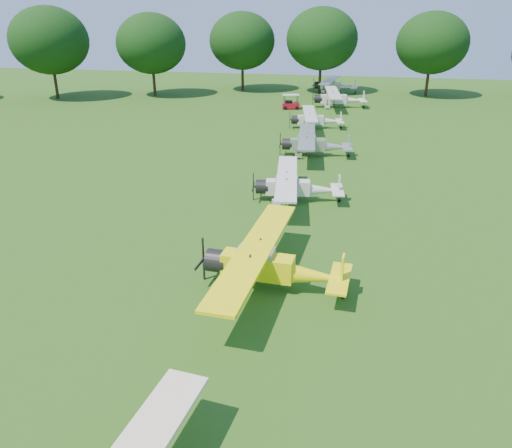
% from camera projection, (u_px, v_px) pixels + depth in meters
% --- Properties ---
extents(ground, '(160.00, 160.00, 0.00)m').
position_uv_depth(ground, '(270.00, 239.00, 29.00)').
color(ground, '#1F5314').
rests_on(ground, ground).
extents(tree_belt, '(137.36, 130.27, 14.52)m').
position_uv_depth(tree_belt, '(341.00, 101.00, 25.31)').
color(tree_belt, '#302012').
rests_on(tree_belt, ground).
extents(aircraft_2, '(7.18, 11.44, 2.25)m').
position_uv_depth(aircraft_2, '(269.00, 264.00, 23.39)').
color(aircraft_2, '#FFF50A').
rests_on(aircraft_2, ground).
extents(aircraft_3, '(6.35, 10.08, 1.98)m').
position_uv_depth(aircraft_3, '(295.00, 185.00, 34.36)').
color(aircraft_3, silver).
rests_on(aircraft_3, ground).
extents(aircraft_4, '(6.59, 10.49, 2.06)m').
position_uv_depth(aircraft_4, '(313.00, 143.00, 45.08)').
color(aircraft_4, silver).
rests_on(aircraft_4, ground).
extents(aircraft_5, '(6.12, 9.70, 1.90)m').
position_uv_depth(aircraft_5, '(315.00, 118.00, 55.71)').
color(aircraft_5, silver).
rests_on(aircraft_5, ground).
extents(aircraft_6, '(7.34, 11.65, 2.29)m').
position_uv_depth(aircraft_6, '(338.00, 98.00, 67.58)').
color(aircraft_6, silver).
rests_on(aircraft_6, ground).
extents(aircraft_7, '(7.14, 11.37, 2.23)m').
position_uv_depth(aircraft_7, '(334.00, 85.00, 79.62)').
color(aircraft_7, silver).
rests_on(aircraft_7, ground).
extents(golf_cart, '(2.48, 1.84, 1.90)m').
position_uv_depth(golf_cart, '(290.00, 104.00, 66.90)').
color(golf_cart, '#B40C1C').
rests_on(golf_cart, ground).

